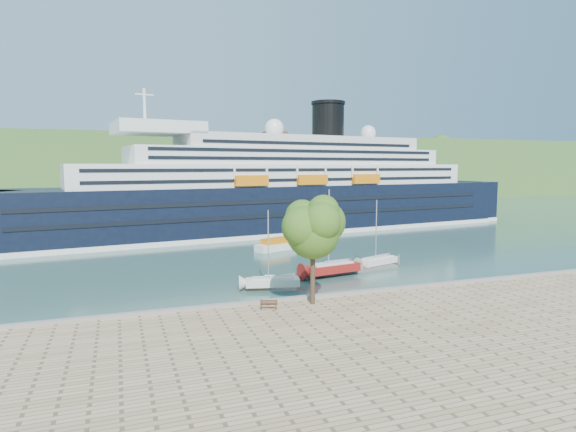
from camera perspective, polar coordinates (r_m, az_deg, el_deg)
The scene contains 11 objects.
ground at distance 47.27m, azimuth 8.05°, elevation -10.20°, with size 400.00×400.00×0.00m, color #30564D.
far_hillside at distance 186.36m, azimuth -13.15°, elevation 5.46°, with size 400.00×50.00×24.00m, color #3A5F26.
quay_coping at distance 46.79m, azimuth 8.18°, elevation -8.91°, with size 220.00×0.50×0.30m, color slate.
cruise_ship at distance 95.65m, azimuth -1.62°, elevation 6.03°, with size 117.78×17.15×26.45m, color black, non-canonical shape.
park_bench at distance 41.41m, azimuth -2.29°, elevation -10.35°, with size 1.51×0.62×0.97m, color #4C2715, non-canonical shape.
promenade_tree at distance 42.02m, azimuth 2.96°, elevation -3.53°, with size 6.27×6.27×10.38m, color #2E5516, non-canonical shape.
floating_pontoon at distance 59.72m, azimuth 6.00°, elevation -6.57°, with size 16.98×2.08×0.38m, color slate, non-canonical shape.
sailboat_white_near at distance 50.78m, azimuth -1.86°, elevation -4.31°, with size 6.29×1.75×8.12m, color silver, non-canonical shape.
sailboat_red at distance 56.97m, azimuth 5.30°, elevation -2.29°, with size 7.68×2.13×9.92m, color maroon, non-canonical shape.
sailboat_white_far at distance 63.05m, azimuth 10.67°, elevation -2.28°, with size 6.49×1.80×8.38m, color silver, non-canonical shape.
tender_launch at distance 75.15m, azimuth -1.47°, elevation -3.36°, with size 6.86×2.35×1.90m, color orange, non-canonical shape.
Camera 1 is at (-21.23, -40.14, 13.11)m, focal length 30.00 mm.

